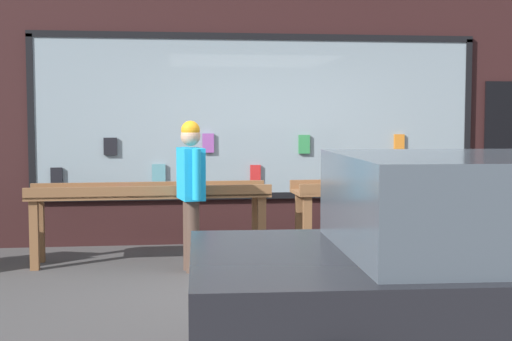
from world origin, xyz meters
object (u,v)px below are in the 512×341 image
(display_table_right, at_px, (406,196))
(person_browsing, at_px, (191,185))
(small_dog, at_px, (235,247))
(display_table_left, at_px, (150,200))

(display_table_right, xyz_separation_m, person_browsing, (-2.51, -0.51, 0.20))
(person_browsing, xyz_separation_m, small_dog, (0.44, -0.20, -0.64))
(small_dog, bearing_deg, display_table_right, -49.05)
(person_browsing, relative_size, small_dog, 3.12)
(display_table_right, bearing_deg, small_dog, -161.07)
(display_table_right, xyz_separation_m, small_dog, (-2.06, -0.71, -0.43))
(display_table_right, height_order, small_dog, display_table_right)
(person_browsing, bearing_deg, small_dog, -125.11)
(display_table_right, bearing_deg, display_table_left, -179.97)
(display_table_left, relative_size, person_browsing, 1.68)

